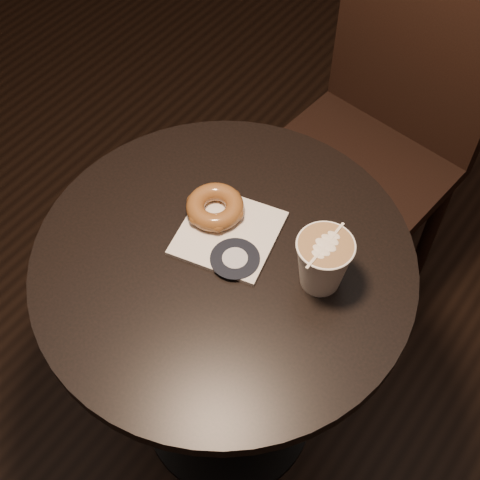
# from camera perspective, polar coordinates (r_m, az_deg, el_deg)

# --- Properties ---
(cafe_table) EXTENTS (0.70, 0.70, 0.75)m
(cafe_table) POSITION_cam_1_polar(r_m,az_deg,el_deg) (1.37, -1.26, -6.21)
(cafe_table) COLOR black
(cafe_table) RESTS_ON ground
(chair) EXTENTS (0.47, 0.47, 1.09)m
(chair) POSITION_cam_1_polar(r_m,az_deg,el_deg) (1.68, 12.15, 10.31)
(chair) COLOR black
(chair) RESTS_ON ground
(pastry_bag) EXTENTS (0.21, 0.21, 0.01)m
(pastry_bag) POSITION_cam_1_polar(r_m,az_deg,el_deg) (1.23, -1.00, 0.60)
(pastry_bag) COLOR white
(pastry_bag) RESTS_ON cafe_table
(doughnut) EXTENTS (0.11, 0.11, 0.03)m
(doughnut) POSITION_cam_1_polar(r_m,az_deg,el_deg) (1.24, -2.15, 2.84)
(doughnut) COLOR brown
(doughnut) RESTS_ON pastry_bag
(latte_cup) EXTENTS (0.10, 0.10, 0.11)m
(latte_cup) POSITION_cam_1_polar(r_m,az_deg,el_deg) (1.14, 7.07, -1.98)
(latte_cup) COLOR white
(latte_cup) RESTS_ON cafe_table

